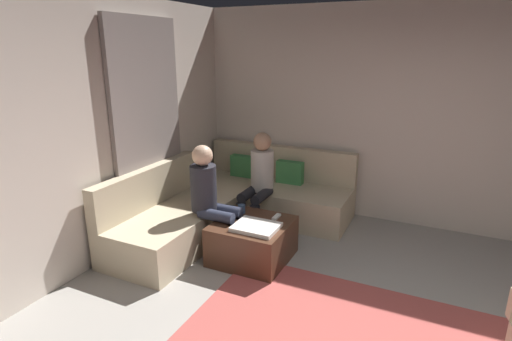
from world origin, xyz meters
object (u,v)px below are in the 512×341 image
at_px(game_remote, 276,217).
at_px(sectional_couch, 232,204).
at_px(person_on_couch_side, 212,196).
at_px(coffee_mug, 242,209).
at_px(person_on_couch_back, 259,178).
at_px(ottoman, 252,241).

bearing_deg(game_remote, sectional_couch, 150.15).
height_order(sectional_couch, person_on_couch_side, person_on_couch_side).
relative_size(sectional_couch, coffee_mug, 26.84).
bearing_deg(sectional_couch, person_on_couch_back, 9.07).
bearing_deg(sectional_couch, coffee_mug, -51.60).
distance_m(ottoman, game_remote, 0.36).
relative_size(ottoman, game_remote, 5.07).
xyz_separation_m(sectional_couch, person_on_couch_back, (0.35, 0.06, 0.38)).
bearing_deg(sectional_couch, person_on_couch_side, -78.31).
xyz_separation_m(sectional_couch, person_on_couch_side, (0.15, -0.71, 0.38)).
bearing_deg(sectional_couch, ottoman, -47.78).
xyz_separation_m(person_on_couch_back, person_on_couch_side, (-0.20, -0.77, 0.00)).
xyz_separation_m(coffee_mug, person_on_couch_back, (-0.05, 0.55, 0.19)).
relative_size(sectional_couch, game_remote, 17.00).
distance_m(person_on_couch_back, person_on_couch_side, 0.79).
height_order(sectional_couch, person_on_couch_back, person_on_couch_back).
distance_m(coffee_mug, person_on_couch_back, 0.58).
xyz_separation_m(sectional_couch, ottoman, (0.61, -0.67, -0.07)).
distance_m(sectional_couch, person_on_couch_back, 0.51).
bearing_deg(sectional_couch, game_remote, -29.85).
height_order(coffee_mug, person_on_couch_side, person_on_couch_side).
height_order(coffee_mug, person_on_couch_back, person_on_couch_back).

